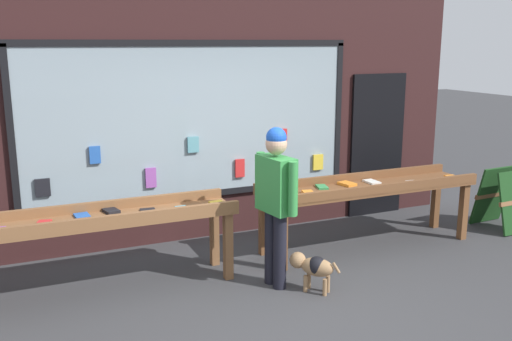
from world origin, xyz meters
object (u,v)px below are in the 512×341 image
Objects in this scene: sandwich_board_sign at (504,198)px; display_table_left at (99,225)px; person_browsing at (276,195)px; display_table_right at (368,191)px; small_dog at (314,266)px.

display_table_left is at bearing 175.42° from sandwich_board_sign.
sandwich_board_sign is (3.75, 0.45, -0.58)m from person_browsing.
sandwich_board_sign is (2.17, -0.15, -0.30)m from display_table_right.
person_browsing is at bearing -176.13° from sandwich_board_sign.
display_table_left is 3.29m from display_table_right.
display_table_right is 2.20m from sandwich_board_sign.
display_table_left is 1.84m from person_browsing.
small_dog is at bearing -170.75° from sandwich_board_sign.
person_browsing reaches higher than display_table_left.
display_table_left reaches higher than display_table_right.
display_table_left reaches higher than small_dog.
small_dog is at bearing -144.18° from person_browsing.
display_table_left reaches higher than sandwich_board_sign.
person_browsing is (1.71, -0.60, 0.28)m from display_table_left.
person_browsing is (-1.58, -0.60, 0.28)m from display_table_right.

